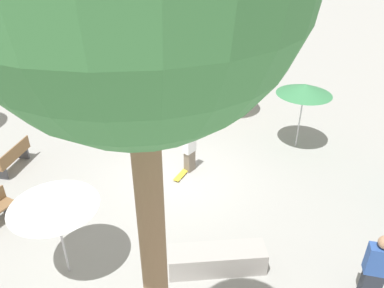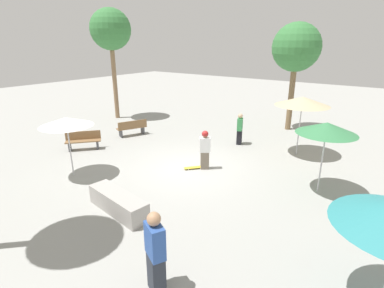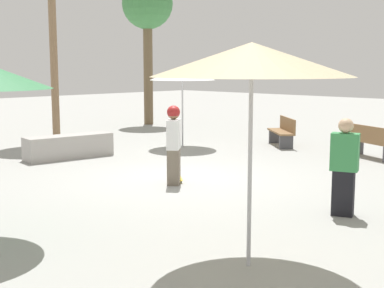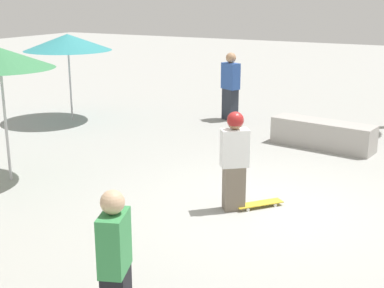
{
  "view_description": "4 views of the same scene",
  "coord_description": "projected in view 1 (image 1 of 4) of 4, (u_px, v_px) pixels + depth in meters",
  "views": [
    {
      "loc": [
        9.82,
        -1.73,
        7.09
      ],
      "look_at": [
        -0.54,
        0.64,
        0.86
      ],
      "focal_mm": 35.0,
      "sensor_mm": 36.0,
      "label": 1
    },
    {
      "loc": [
        8.95,
        6.67,
        4.86
      ],
      "look_at": [
        -0.12,
        0.02,
        1.0
      ],
      "focal_mm": 28.0,
      "sensor_mm": 36.0,
      "label": 2
    },
    {
      "loc": [
        -7.93,
        7.81,
        2.36
      ],
      "look_at": [
        -0.62,
        0.3,
        0.83
      ],
      "focal_mm": 50.0,
      "sensor_mm": 36.0,
      "label": 3
    },
    {
      "loc": [
        -7.62,
        -2.69,
        3.32
      ],
      "look_at": [
        -0.64,
        1.09,
        1.09
      ],
      "focal_mm": 50.0,
      "sensor_mm": 36.0,
      "label": 4
    }
  ],
  "objects": [
    {
      "name": "ground_plane",
      "position": [
        176.0,
        177.0,
        12.18
      ],
      "size": [
        60.0,
        60.0,
        0.0
      ],
      "primitive_type": "plane",
      "color": "#9E9E99"
    },
    {
      "name": "shade_umbrella_white",
      "position": [
        53.0,
        200.0,
        7.82
      ],
      "size": [
        1.92,
        1.92,
        2.28
      ],
      "color": "#B7B7BC",
      "rests_on": "ground_plane"
    },
    {
      "name": "skateboard",
      "position": [
        182.0,
        174.0,
        12.22
      ],
      "size": [
        0.74,
        0.67,
        0.07
      ],
      "rotation": [
        0.0,
        0.0,
        5.59
      ],
      "color": "gold",
      "rests_on": "ground_plane"
    },
    {
      "name": "bench_far",
      "position": [
        13.0,
        158.0,
        12.42
      ],
      "size": [
        1.64,
        1.04,
        0.85
      ],
      "rotation": [
        0.0,
        0.0,
        2.74
      ],
      "color": "#47474C",
      "rests_on": "ground_plane"
    },
    {
      "name": "concrete_ledge",
      "position": [
        217.0,
        260.0,
        8.79
      ],
      "size": [
        0.93,
        2.34,
        0.6
      ],
      "rotation": [
        0.0,
        0.0,
        1.44
      ],
      "color": "#A8A39E",
      "rests_on": "ground_plane"
    },
    {
      "name": "shade_umbrella_tan",
      "position": [
        228.0,
        60.0,
        15.01
      ],
      "size": [
        2.32,
        2.32,
        2.63
      ],
      "color": "#B7B7BC",
      "rests_on": "ground_plane"
    },
    {
      "name": "skater_main",
      "position": [
        190.0,
        148.0,
        12.11
      ],
      "size": [
        0.45,
        0.48,
        1.59
      ],
      "rotation": [
        0.0,
        0.0,
        5.39
      ],
      "color": "#726656",
      "rests_on": "ground_plane"
    },
    {
      "name": "bystander_watching",
      "position": [
        376.0,
        270.0,
        7.77
      ],
      "size": [
        0.47,
        0.57,
        1.82
      ],
      "rotation": [
        0.0,
        0.0,
        1.11
      ],
      "color": "#282D38",
      "rests_on": "ground_plane"
    },
    {
      "name": "shade_umbrella_green",
      "position": [
        305.0,
        89.0,
        12.79
      ],
      "size": [
        1.91,
        1.91,
        2.43
      ],
      "color": "#B7B7BC",
      "rests_on": "ground_plane"
    },
    {
      "name": "bystander_far",
      "position": [
        163.0,
        106.0,
        15.08
      ],
      "size": [
        0.48,
        0.37,
        1.56
      ],
      "rotation": [
        0.0,
        0.0,
        0.36
      ],
      "color": "black",
      "rests_on": "ground_plane"
    }
  ]
}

